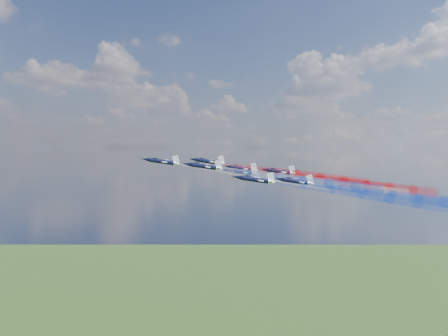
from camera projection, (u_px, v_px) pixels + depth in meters
jet_lead at (162, 162)px, 174.45m from camera, size 16.56×15.87×5.51m
trail_lead at (256, 175)px, 175.98m from camera, size 44.47×32.05×11.43m
jet_inner_left at (204, 166)px, 166.44m from camera, size 16.56×15.87×5.51m
trail_inner_left at (303, 180)px, 167.97m from camera, size 44.47×32.05×11.43m
jet_inner_right at (208, 161)px, 186.56m from camera, size 16.56×15.87×5.51m
trail_inner_right at (296, 174)px, 188.09m from camera, size 44.47×32.05×11.43m
jet_outer_left at (255, 180)px, 154.10m from camera, size 16.56×15.87×5.51m
trail_outer_left at (361, 194)px, 155.63m from camera, size 44.47×32.05×11.43m
jet_center_third at (241, 172)px, 176.81m from camera, size 16.56×15.87×5.51m
trail_center_third at (333, 185)px, 178.34m from camera, size 44.47×32.05×11.43m
jet_outer_right at (242, 168)px, 200.28m from camera, size 16.56×15.87×5.51m
trail_outer_right at (323, 180)px, 201.80m from camera, size 44.47×32.05×11.43m
jet_rear_left at (296, 181)px, 166.97m from camera, size 16.56×15.87×5.51m
trail_rear_left at (393, 195)px, 168.50m from camera, size 44.47×32.05×11.43m
jet_rear_right at (279, 172)px, 187.44m from camera, size 16.56×15.87×5.51m
trail_rear_right at (366, 184)px, 188.97m from camera, size 44.47×32.05×11.43m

